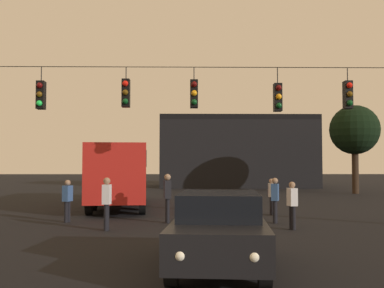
{
  "coord_description": "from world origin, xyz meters",
  "views": [
    {
      "loc": [
        1.04,
        -4.21,
        2.07
      ],
      "look_at": [
        1.34,
        15.28,
        3.0
      ],
      "focal_mm": 42.65,
      "sensor_mm": 36.0,
      "label": 1
    }
  ],
  "objects_px": {
    "pedestrian_crossing_left": "(272,195)",
    "tree_left_silhouette": "(355,130)",
    "pedestrian_crossing_center": "(292,203)",
    "pedestrian_far_side": "(67,199)",
    "pedestrian_near_bus": "(275,198)",
    "car_near_right": "(219,229)",
    "pedestrian_trailing": "(167,195)",
    "city_bus": "(120,170)",
    "pedestrian_crossing_right": "(107,200)"
  },
  "relations": [
    {
      "from": "pedestrian_crossing_left",
      "to": "pedestrian_far_side",
      "type": "height_order",
      "value": "pedestrian_far_side"
    },
    {
      "from": "pedestrian_near_bus",
      "to": "tree_left_silhouette",
      "type": "xyz_separation_m",
      "value": [
        9.42,
        17.25,
        3.79
      ]
    },
    {
      "from": "pedestrian_crossing_left",
      "to": "tree_left_silhouette",
      "type": "height_order",
      "value": "tree_left_silhouette"
    },
    {
      "from": "city_bus",
      "to": "pedestrian_crossing_right",
      "type": "height_order",
      "value": "city_bus"
    },
    {
      "from": "pedestrian_crossing_left",
      "to": "pedestrian_crossing_right",
      "type": "height_order",
      "value": "pedestrian_crossing_right"
    },
    {
      "from": "car_near_right",
      "to": "tree_left_silhouette",
      "type": "bearing_deg",
      "value": 63.9
    },
    {
      "from": "pedestrian_near_bus",
      "to": "pedestrian_far_side",
      "type": "distance_m",
      "value": 7.58
    },
    {
      "from": "pedestrian_crossing_left",
      "to": "tree_left_silhouette",
      "type": "relative_size",
      "value": 0.23
    },
    {
      "from": "car_near_right",
      "to": "pedestrian_crossing_left",
      "type": "height_order",
      "value": "pedestrian_crossing_left"
    },
    {
      "from": "car_near_right",
      "to": "pedestrian_crossing_center",
      "type": "relative_size",
      "value": 2.87
    },
    {
      "from": "pedestrian_near_bus",
      "to": "pedestrian_far_side",
      "type": "bearing_deg",
      "value": 177.32
    },
    {
      "from": "city_bus",
      "to": "pedestrian_trailing",
      "type": "bearing_deg",
      "value": -68.77
    },
    {
      "from": "city_bus",
      "to": "pedestrian_crossing_center",
      "type": "height_order",
      "value": "city_bus"
    },
    {
      "from": "pedestrian_trailing",
      "to": "tree_left_silhouette",
      "type": "xyz_separation_m",
      "value": [
        13.31,
        17.11,
        3.7
      ]
    },
    {
      "from": "pedestrian_crossing_center",
      "to": "pedestrian_crossing_right",
      "type": "distance_m",
      "value": 5.99
    },
    {
      "from": "pedestrian_trailing",
      "to": "city_bus",
      "type": "bearing_deg",
      "value": 111.23
    },
    {
      "from": "car_near_right",
      "to": "pedestrian_trailing",
      "type": "xyz_separation_m",
      "value": [
        -1.33,
        7.34,
        0.21
      ]
    },
    {
      "from": "pedestrian_near_bus",
      "to": "car_near_right",
      "type": "bearing_deg",
      "value": -109.59
    },
    {
      "from": "pedestrian_crossing_right",
      "to": "tree_left_silhouette",
      "type": "xyz_separation_m",
      "value": [
        15.18,
        19.03,
        3.75
      ]
    },
    {
      "from": "pedestrian_crossing_left",
      "to": "pedestrian_trailing",
      "type": "xyz_separation_m",
      "value": [
        -4.3,
        -2.65,
        0.16
      ]
    },
    {
      "from": "car_near_right",
      "to": "pedestrian_near_bus",
      "type": "bearing_deg",
      "value": 70.41
    },
    {
      "from": "pedestrian_crossing_left",
      "to": "pedestrian_near_bus",
      "type": "bearing_deg",
      "value": -98.22
    },
    {
      "from": "pedestrian_crossing_right",
      "to": "pedestrian_far_side",
      "type": "distance_m",
      "value": 2.8
    },
    {
      "from": "city_bus",
      "to": "pedestrian_far_side",
      "type": "distance_m",
      "value": 6.87
    },
    {
      "from": "car_near_right",
      "to": "pedestrian_crossing_center",
      "type": "xyz_separation_m",
      "value": [
        2.79,
        5.51,
        0.07
      ]
    },
    {
      "from": "pedestrian_far_side",
      "to": "car_near_right",
      "type": "bearing_deg",
      "value": -56.46
    },
    {
      "from": "city_bus",
      "to": "pedestrian_crossing_left",
      "type": "distance_m",
      "value": 8.27
    },
    {
      "from": "city_bus",
      "to": "pedestrian_crossing_right",
      "type": "bearing_deg",
      "value": -84.7
    },
    {
      "from": "city_bus",
      "to": "tree_left_silhouette",
      "type": "xyz_separation_m",
      "value": [
        16.0,
        10.17,
        2.84
      ]
    },
    {
      "from": "pedestrian_trailing",
      "to": "tree_left_silhouette",
      "type": "relative_size",
      "value": 0.27
    },
    {
      "from": "pedestrian_crossing_right",
      "to": "city_bus",
      "type": "bearing_deg",
      "value": 95.3
    },
    {
      "from": "pedestrian_near_bus",
      "to": "pedestrian_far_side",
      "type": "height_order",
      "value": "pedestrian_near_bus"
    },
    {
      "from": "city_bus",
      "to": "pedestrian_trailing",
      "type": "relative_size",
      "value": 6.32
    },
    {
      "from": "pedestrian_crossing_center",
      "to": "pedestrian_far_side",
      "type": "xyz_separation_m",
      "value": [
        -7.79,
        2.04,
        -0.0
      ]
    },
    {
      "from": "city_bus",
      "to": "pedestrian_crossing_right",
      "type": "relative_size",
      "value": 6.62
    },
    {
      "from": "car_near_right",
      "to": "pedestrian_far_side",
      "type": "relative_size",
      "value": 2.88
    },
    {
      "from": "city_bus",
      "to": "car_near_right",
      "type": "bearing_deg",
      "value": -74.25
    },
    {
      "from": "car_near_right",
      "to": "pedestrian_crossing_left",
      "type": "bearing_deg",
      "value": 73.47
    },
    {
      "from": "pedestrian_crossing_center",
      "to": "car_near_right",
      "type": "bearing_deg",
      "value": -116.83
    },
    {
      "from": "car_near_right",
      "to": "pedestrian_trailing",
      "type": "bearing_deg",
      "value": 100.29
    },
    {
      "from": "city_bus",
      "to": "pedestrian_near_bus",
      "type": "distance_m",
      "value": 9.72
    },
    {
      "from": "car_near_right",
      "to": "pedestrian_crossing_right",
      "type": "height_order",
      "value": "pedestrian_crossing_right"
    },
    {
      "from": "pedestrian_trailing",
      "to": "tree_left_silhouette",
      "type": "height_order",
      "value": "tree_left_silhouette"
    },
    {
      "from": "pedestrian_crossing_left",
      "to": "pedestrian_crossing_right",
      "type": "distance_m",
      "value": 7.68
    },
    {
      "from": "pedestrian_crossing_left",
      "to": "pedestrian_crossing_center",
      "type": "bearing_deg",
      "value": -92.27
    },
    {
      "from": "pedestrian_near_bus",
      "to": "tree_left_silhouette",
      "type": "height_order",
      "value": "tree_left_silhouette"
    },
    {
      "from": "pedestrian_crossing_center",
      "to": "tree_left_silhouette",
      "type": "relative_size",
      "value": 0.24
    },
    {
      "from": "pedestrian_trailing",
      "to": "pedestrian_far_side",
      "type": "relative_size",
      "value": 1.14
    },
    {
      "from": "pedestrian_crossing_left",
      "to": "pedestrian_crossing_center",
      "type": "distance_m",
      "value": 4.48
    },
    {
      "from": "pedestrian_crossing_left",
      "to": "pedestrian_near_bus",
      "type": "height_order",
      "value": "pedestrian_near_bus"
    }
  ]
}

